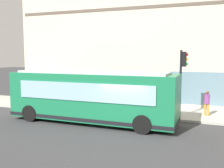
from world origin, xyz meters
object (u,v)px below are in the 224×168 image
object	(u,v)px
fire_hydrant	(130,107)
pedestrian_by_light_pole	(166,98)
traffic_light_near_corner	(183,71)
pedestrian_walking_along_curb	(207,101)
city_bus_nearside	(92,97)

from	to	relation	value
fire_hydrant	pedestrian_by_light_pole	distance (m)	2.79
traffic_light_near_corner	pedestrian_by_light_pole	bearing A→B (deg)	32.15
fire_hydrant	pedestrian_by_light_pole	xyz separation A→B (m)	(1.67, -2.17, 0.53)
fire_hydrant	pedestrian_walking_along_curb	world-z (taller)	pedestrian_walking_along_curb
traffic_light_near_corner	pedestrian_walking_along_curb	xyz separation A→B (m)	(1.15, -1.47, -1.98)
city_bus_nearside	pedestrian_by_light_pole	xyz separation A→B (m)	(4.31, -3.79, -0.51)
traffic_light_near_corner	fire_hydrant	size ratio (longest dim) A/B	5.62
city_bus_nearside	pedestrian_by_light_pole	distance (m)	5.76
city_bus_nearside	fire_hydrant	xyz separation A→B (m)	(2.64, -1.62, -1.04)
city_bus_nearside	pedestrian_walking_along_curb	xyz separation A→B (m)	(3.50, -6.48, -0.49)
city_bus_nearside	traffic_light_near_corner	size ratio (longest dim) A/B	2.43
pedestrian_walking_along_curb	city_bus_nearside	bearing A→B (deg)	118.36
pedestrian_by_light_pole	fire_hydrant	bearing A→B (deg)	127.58
pedestrian_walking_along_curb	pedestrian_by_light_pole	bearing A→B (deg)	73.29
city_bus_nearside	fire_hydrant	size ratio (longest dim) A/B	13.65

